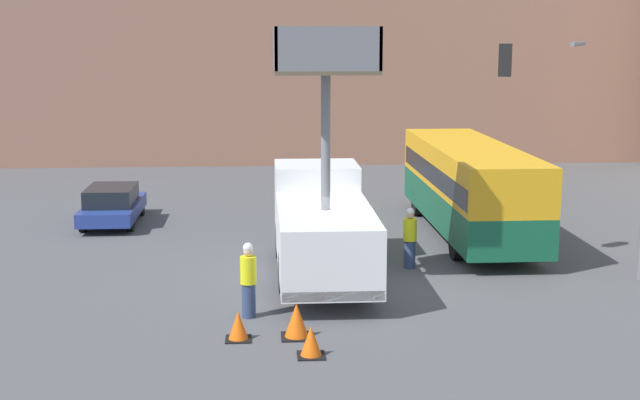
{
  "coord_description": "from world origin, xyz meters",
  "views": [
    {
      "loc": [
        -2.77,
        -22.57,
        6.5
      ],
      "look_at": [
        -1.12,
        1.75,
        2.02
      ],
      "focal_mm": 50.0,
      "sensor_mm": 36.0,
      "label": 1
    }
  ],
  "objects_px": {
    "road_worker_directing": "(410,238)",
    "traffic_cone_far_side": "(297,321)",
    "road_worker_near_truck": "(248,280)",
    "utility_truck": "(322,221)",
    "traffic_light_pole": "(598,113)",
    "city_bus": "(469,183)",
    "traffic_cone_mid_road": "(238,326)",
    "parked_car_curbside": "(112,205)",
    "traffic_cone_near_truck": "(311,342)"
  },
  "relations": [
    {
      "from": "utility_truck",
      "to": "traffic_light_pole",
      "type": "relative_size",
      "value": 1.12
    },
    {
      "from": "traffic_cone_far_side",
      "to": "road_worker_near_truck",
      "type": "bearing_deg",
      "value": 125.32
    },
    {
      "from": "road_worker_near_truck",
      "to": "traffic_light_pole",
      "type": "bearing_deg",
      "value": 101.38
    },
    {
      "from": "road_worker_near_truck",
      "to": "traffic_cone_far_side",
      "type": "relative_size",
      "value": 2.32
    },
    {
      "from": "city_bus",
      "to": "road_worker_near_truck",
      "type": "relative_size",
      "value": 5.94
    },
    {
      "from": "traffic_cone_near_truck",
      "to": "parked_car_curbside",
      "type": "height_order",
      "value": "parked_car_curbside"
    },
    {
      "from": "traffic_cone_far_side",
      "to": "parked_car_curbside",
      "type": "distance_m",
      "value": 13.85
    },
    {
      "from": "city_bus",
      "to": "traffic_cone_far_side",
      "type": "relative_size",
      "value": 13.75
    },
    {
      "from": "city_bus",
      "to": "road_worker_near_truck",
      "type": "xyz_separation_m",
      "value": [
        -7.19,
        -8.43,
        -0.86
      ]
    },
    {
      "from": "road_worker_directing",
      "to": "parked_car_curbside",
      "type": "height_order",
      "value": "road_worker_directing"
    },
    {
      "from": "utility_truck",
      "to": "traffic_light_pole",
      "type": "xyz_separation_m",
      "value": [
        7.42,
        -0.19,
        2.91
      ]
    },
    {
      "from": "traffic_cone_mid_road",
      "to": "parked_car_curbside",
      "type": "bearing_deg",
      "value": 110.46
    },
    {
      "from": "city_bus",
      "to": "traffic_light_pole",
      "type": "relative_size",
      "value": 1.62
    },
    {
      "from": "parked_car_curbside",
      "to": "utility_truck",
      "type": "bearing_deg",
      "value": -48.0
    },
    {
      "from": "city_bus",
      "to": "traffic_cone_mid_road",
      "type": "relative_size",
      "value": 16.6
    },
    {
      "from": "city_bus",
      "to": "traffic_cone_mid_road",
      "type": "xyz_separation_m",
      "value": [
        -7.4,
        -10.0,
        -1.46
      ]
    },
    {
      "from": "road_worker_near_truck",
      "to": "traffic_cone_near_truck",
      "type": "distance_m",
      "value": 3.05
    },
    {
      "from": "utility_truck",
      "to": "traffic_cone_far_side",
      "type": "relative_size",
      "value": 9.5
    },
    {
      "from": "traffic_cone_mid_road",
      "to": "traffic_cone_far_side",
      "type": "relative_size",
      "value": 0.83
    },
    {
      "from": "utility_truck",
      "to": "parked_car_curbside",
      "type": "relative_size",
      "value": 1.67
    },
    {
      "from": "parked_car_curbside",
      "to": "road_worker_near_truck",
      "type": "bearing_deg",
      "value": -65.98
    },
    {
      "from": "traffic_cone_mid_road",
      "to": "traffic_light_pole",
      "type": "bearing_deg",
      "value": 26.41
    },
    {
      "from": "traffic_cone_mid_road",
      "to": "traffic_cone_near_truck",
      "type": "bearing_deg",
      "value": -36.5
    },
    {
      "from": "traffic_cone_near_truck",
      "to": "traffic_cone_mid_road",
      "type": "distance_m",
      "value": 1.89
    },
    {
      "from": "traffic_light_pole",
      "to": "road_worker_near_truck",
      "type": "distance_m",
      "value": 10.53
    },
    {
      "from": "road_worker_near_truck",
      "to": "parked_car_curbside",
      "type": "bearing_deg",
      "value": -163.42
    },
    {
      "from": "traffic_cone_near_truck",
      "to": "parked_car_curbside",
      "type": "distance_m",
      "value": 15.04
    },
    {
      "from": "road_worker_directing",
      "to": "traffic_cone_near_truck",
      "type": "relative_size",
      "value": 2.66
    },
    {
      "from": "traffic_cone_near_truck",
      "to": "traffic_cone_far_side",
      "type": "relative_size",
      "value": 0.84
    },
    {
      "from": "city_bus",
      "to": "road_worker_directing",
      "type": "relative_size",
      "value": 6.12
    },
    {
      "from": "road_worker_near_truck",
      "to": "traffic_cone_near_truck",
      "type": "height_order",
      "value": "road_worker_near_truck"
    },
    {
      "from": "traffic_light_pole",
      "to": "road_worker_directing",
      "type": "xyz_separation_m",
      "value": [
        -4.84,
        1.07,
        -3.62
      ]
    },
    {
      "from": "traffic_light_pole",
      "to": "parked_car_curbside",
      "type": "height_order",
      "value": "traffic_light_pole"
    },
    {
      "from": "traffic_cone_far_side",
      "to": "parked_car_curbside",
      "type": "bearing_deg",
      "value": 115.5
    },
    {
      "from": "parked_car_curbside",
      "to": "road_worker_directing",
      "type": "bearing_deg",
      "value": -35.56
    },
    {
      "from": "road_worker_near_truck",
      "to": "parked_car_curbside",
      "type": "xyz_separation_m",
      "value": [
        -4.9,
        11.0,
        -0.21
      ]
    },
    {
      "from": "traffic_light_pole",
      "to": "traffic_cone_mid_road",
      "type": "distance_m",
      "value": 11.49
    },
    {
      "from": "utility_truck",
      "to": "traffic_light_pole",
      "type": "distance_m",
      "value": 7.97
    },
    {
      "from": "road_worker_directing",
      "to": "traffic_cone_far_side",
      "type": "bearing_deg",
      "value": -175.42
    },
    {
      "from": "utility_truck",
      "to": "parked_car_curbside",
      "type": "height_order",
      "value": "utility_truck"
    },
    {
      "from": "traffic_light_pole",
      "to": "road_worker_directing",
      "type": "relative_size",
      "value": 3.78
    },
    {
      "from": "utility_truck",
      "to": "city_bus",
      "type": "distance_m",
      "value": 7.27
    },
    {
      "from": "traffic_cone_far_side",
      "to": "parked_car_curbside",
      "type": "relative_size",
      "value": 0.18
    },
    {
      "from": "city_bus",
      "to": "road_worker_near_truck",
      "type": "bearing_deg",
      "value": 145.62
    },
    {
      "from": "road_worker_near_truck",
      "to": "road_worker_directing",
      "type": "xyz_separation_m",
      "value": [
        4.53,
        4.26,
        -0.03
      ]
    },
    {
      "from": "city_bus",
      "to": "parked_car_curbside",
      "type": "height_order",
      "value": "city_bus"
    },
    {
      "from": "road_worker_directing",
      "to": "traffic_cone_near_truck",
      "type": "distance_m",
      "value": 7.68
    },
    {
      "from": "road_worker_directing",
      "to": "traffic_cone_far_side",
      "type": "height_order",
      "value": "road_worker_directing"
    },
    {
      "from": "traffic_cone_far_side",
      "to": "parked_car_curbside",
      "type": "xyz_separation_m",
      "value": [
        -5.96,
        12.5,
        0.33
      ]
    },
    {
      "from": "utility_truck",
      "to": "city_bus",
      "type": "height_order",
      "value": "utility_truck"
    }
  ]
}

